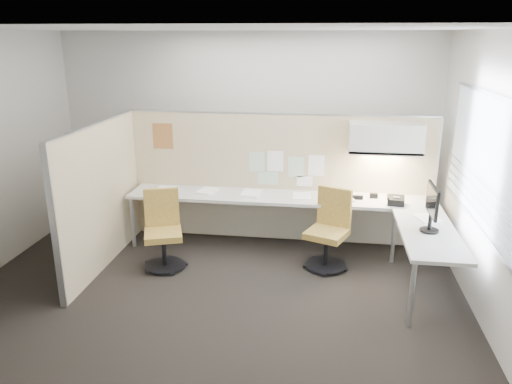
% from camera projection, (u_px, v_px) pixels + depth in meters
% --- Properties ---
extents(floor, '(5.50, 4.50, 0.01)m').
position_uv_depth(floor, '(215.00, 290.00, 5.63)').
color(floor, black).
rests_on(floor, ground).
extents(ceiling, '(5.50, 4.50, 0.01)m').
position_uv_depth(ceiling, '(208.00, 28.00, 4.78)').
color(ceiling, white).
rests_on(ceiling, wall_back).
extents(wall_back, '(5.50, 0.02, 2.80)m').
position_uv_depth(wall_back, '(247.00, 130.00, 7.33)').
color(wall_back, beige).
rests_on(wall_back, ground).
extents(wall_front, '(5.50, 0.02, 2.80)m').
position_uv_depth(wall_front, '(130.00, 263.00, 3.08)').
color(wall_front, beige).
rests_on(wall_front, ground).
extents(wall_right, '(0.02, 4.50, 2.80)m').
position_uv_depth(wall_right, '(489.00, 180.00, 4.83)').
color(wall_right, beige).
rests_on(wall_right, ground).
extents(window_pane, '(0.01, 2.80, 1.30)m').
position_uv_depth(window_pane, '(489.00, 165.00, 4.79)').
color(window_pane, '#9FAFB9').
rests_on(window_pane, wall_right).
extents(partition_back, '(4.10, 0.06, 1.75)m').
position_uv_depth(partition_back, '(279.00, 178.00, 6.80)').
color(partition_back, '#CEB78E').
rests_on(partition_back, floor).
extents(partition_left, '(0.06, 2.20, 1.75)m').
position_uv_depth(partition_left, '(102.00, 196.00, 6.04)').
color(partition_left, '#CEB78E').
rests_on(partition_left, floor).
extents(desk, '(4.00, 2.07, 0.73)m').
position_uv_depth(desk, '(305.00, 210.00, 6.38)').
color(desk, beige).
rests_on(desk, floor).
extents(overhead_bin, '(0.90, 0.36, 0.38)m').
position_uv_depth(overhead_bin, '(386.00, 138.00, 6.22)').
color(overhead_bin, beige).
rests_on(overhead_bin, partition_back).
extents(task_light_strip, '(0.60, 0.06, 0.02)m').
position_uv_depth(task_light_strip, '(384.00, 155.00, 6.29)').
color(task_light_strip, '#FFEABF').
rests_on(task_light_strip, overhead_bin).
extents(pinned_papers, '(1.01, 0.00, 0.47)m').
position_uv_depth(pinned_papers, '(285.00, 168.00, 6.71)').
color(pinned_papers, '#8CBF8C').
rests_on(pinned_papers, partition_back).
extents(poster, '(0.28, 0.00, 0.35)m').
position_uv_depth(poster, '(163.00, 136.00, 6.82)').
color(poster, orange).
rests_on(poster, partition_back).
extents(chair_left, '(0.56, 0.58, 0.94)m').
position_uv_depth(chair_left, '(163.00, 232.00, 6.09)').
color(chair_left, black).
rests_on(chair_left, floor).
extents(chair_right, '(0.58, 0.60, 0.96)m').
position_uv_depth(chair_right, '(329.00, 232.00, 6.08)').
color(chair_right, black).
rests_on(chair_right, floor).
extents(monitor, '(0.20, 0.48, 0.51)m').
position_uv_depth(monitor, '(432.00, 206.00, 5.25)').
color(monitor, black).
rests_on(monitor, desk).
extents(phone, '(0.23, 0.21, 0.12)m').
position_uv_depth(phone, '(395.00, 201.00, 6.17)').
color(phone, black).
rests_on(phone, desk).
extents(stapler, '(0.14, 0.05, 0.05)m').
position_uv_depth(stapler, '(357.00, 197.00, 6.38)').
color(stapler, black).
rests_on(stapler, desk).
extents(tape_dispenser, '(0.10, 0.06, 0.06)m').
position_uv_depth(tape_dispenser, '(374.00, 196.00, 6.43)').
color(tape_dispenser, black).
rests_on(tape_dispenser, desk).
extents(coat_hook, '(0.18, 0.44, 1.32)m').
position_uv_depth(coat_hook, '(63.00, 166.00, 5.28)').
color(coat_hook, silver).
rests_on(coat_hook, partition_left).
extents(paper_stack_0, '(0.26, 0.32, 0.04)m').
position_uv_depth(paper_stack_0, '(164.00, 190.00, 6.70)').
color(paper_stack_0, white).
rests_on(paper_stack_0, desk).
extents(paper_stack_1, '(0.29, 0.34, 0.02)m').
position_uv_depth(paper_stack_1, '(208.00, 191.00, 6.69)').
color(paper_stack_1, white).
rests_on(paper_stack_1, desk).
extents(paper_stack_2, '(0.26, 0.32, 0.04)m').
position_uv_depth(paper_stack_2, '(251.00, 194.00, 6.55)').
color(paper_stack_2, white).
rests_on(paper_stack_2, desk).
extents(paper_stack_3, '(0.25, 0.31, 0.02)m').
position_uv_depth(paper_stack_3, '(302.00, 196.00, 6.48)').
color(paper_stack_3, white).
rests_on(paper_stack_3, desk).
extents(paper_stack_4, '(0.31, 0.36, 0.02)m').
position_uv_depth(paper_stack_4, '(343.00, 198.00, 6.40)').
color(paper_stack_4, white).
rests_on(paper_stack_4, desk).
extents(paper_stack_5, '(0.32, 0.36, 0.02)m').
position_uv_depth(paper_stack_5, '(428.00, 218.00, 5.70)').
color(paper_stack_5, white).
rests_on(paper_stack_5, desk).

